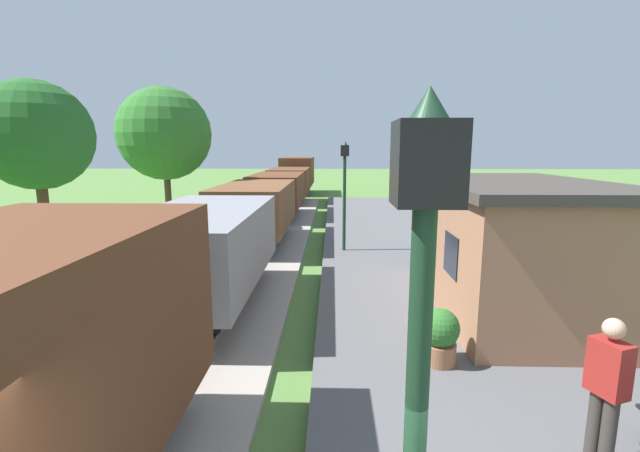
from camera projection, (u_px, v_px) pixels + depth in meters
name	position (u px, v px, depth m)	size (l,w,h in m)	color
freight_train	(268.00, 198.00, 19.45)	(2.50, 39.20, 2.72)	brown
station_hut	(512.00, 244.00, 9.34)	(3.50, 5.80, 2.78)	#9E6B4C
bench_down_platform	(448.00, 238.00, 14.54)	(0.42, 1.50, 0.91)	black
person_waiting	(606.00, 387.00, 4.59)	(0.36, 0.44, 1.71)	#38332D
potted_planter	(439.00, 335.00, 6.96)	(0.64, 0.64, 0.92)	#9E6642
lamp_post_near	(419.00, 346.00, 1.98)	(0.28, 0.28, 3.70)	#193823
lamp_post_far	(345.00, 176.00, 14.40)	(0.28, 0.28, 3.70)	#193823
tree_trackside_far	(36.00, 136.00, 11.29)	(2.86, 2.86, 5.47)	#4C3823
tree_field_left	(164.00, 134.00, 18.65)	(3.99, 3.99, 6.33)	#4C3823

